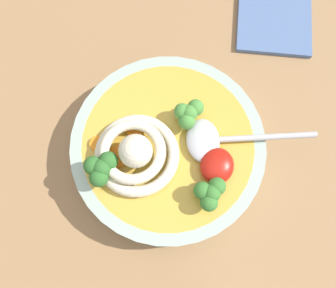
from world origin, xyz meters
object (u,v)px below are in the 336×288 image
object	(u,v)px
soup_spoon	(213,140)
folded_napkin	(274,18)
soup_bowl	(168,149)
noodle_pile	(136,153)

from	to	relation	value
soup_spoon	folded_napkin	xyz separation A→B (cm)	(-24.79, 4.34, -5.25)
soup_bowl	noodle_pile	bearing A→B (deg)	-51.85
soup_spoon	folded_napkin	bearing A→B (deg)	59.67
noodle_pile	soup_spoon	bearing A→B (deg)	117.94
soup_bowl	soup_spoon	bearing A→B (deg)	110.40
noodle_pile	soup_spoon	size ratio (longest dim) A/B	0.70
noodle_pile	folded_napkin	size ratio (longest dim) A/B	0.92
noodle_pile	soup_bowl	bearing A→B (deg)	128.15
noodle_pile	soup_spoon	xyz separation A→B (cm)	(-4.82, 9.09, -0.73)
noodle_pile	folded_napkin	world-z (taller)	noodle_pile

